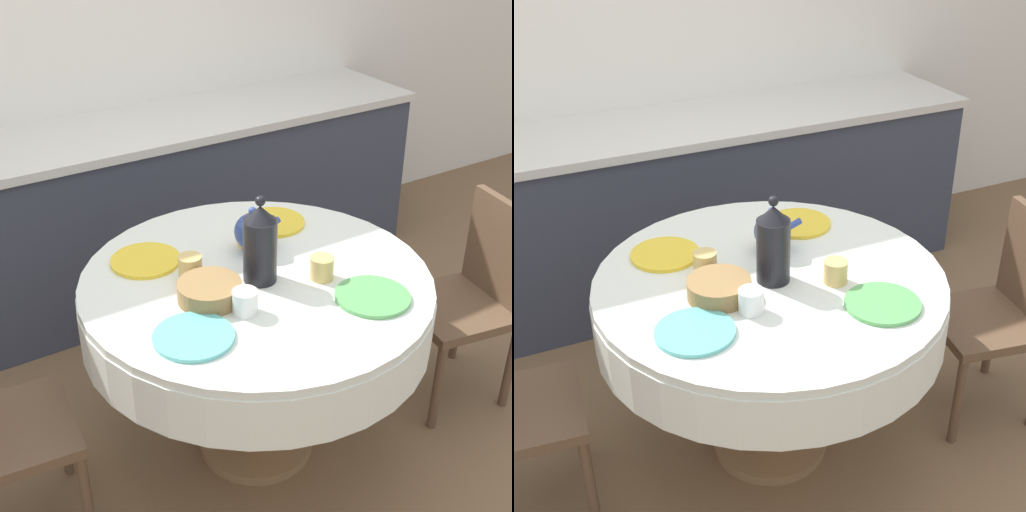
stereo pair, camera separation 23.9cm
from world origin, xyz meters
The scene contains 16 objects.
ground_plane centered at (0.00, 0.00, 0.00)m, with size 12.00×12.00×0.00m, color brown.
wall_back centered at (0.00, 1.62, 1.30)m, with size 7.00×0.05×2.60m.
kitchen_counter centered at (0.00, 1.29, 0.45)m, with size 3.24×0.64×0.90m.
dining_table centered at (0.00, 0.00, 0.64)m, with size 1.22×1.22×0.77m.
chair_left centered at (0.93, -0.16, 0.48)m, with size 0.46×0.46×0.86m.
plate_near_left centered at (-0.35, -0.20, 0.78)m, with size 0.25×0.25×0.01m, color #60BCB7.
cup_near_left centered at (-0.15, -0.17, 0.81)m, with size 0.08×0.08×0.08m, color white.
plate_near_right centered at (0.25, -0.32, 0.78)m, with size 0.25×0.25×0.01m, color #5BA85B.
cup_near_right centered at (0.18, -0.13, 0.81)m, with size 0.08×0.08×0.08m, color #DBB766.
plate_far_left centered at (-0.28, 0.29, 0.78)m, with size 0.25×0.25×0.01m, color yellow.
cup_far_left centered at (-0.19, 0.12, 0.81)m, with size 0.08×0.08×0.08m, color #DBB766.
plate_far_right centered at (0.27, 0.30, 0.78)m, with size 0.25×0.25×0.01m, color yellow.
cup_far_right centered at (0.09, 0.20, 0.81)m, with size 0.08×0.08×0.08m, color #DBB766.
coffee_carafe centered at (0.00, -0.03, 0.91)m, with size 0.11×0.11×0.31m.
teapot centered at (0.09, 0.16, 0.85)m, with size 0.18×0.13×0.18m.
bread_basket centered at (-0.20, -0.04, 0.80)m, with size 0.21×0.21×0.06m, color olive.
Camera 2 is at (-0.89, -1.88, 2.03)m, focal length 50.00 mm.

